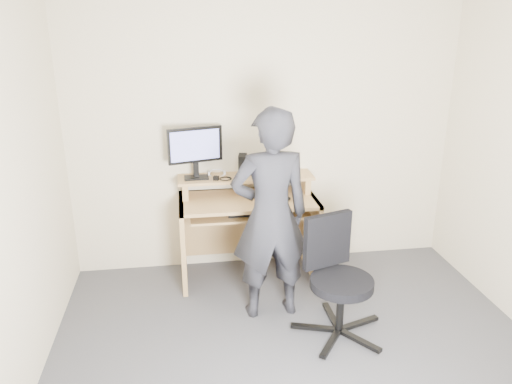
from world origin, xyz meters
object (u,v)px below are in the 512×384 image
object	(u,v)px
monitor	(195,148)
office_chair	(336,273)
person	(270,216)
desk	(247,217)

from	to	relation	value
monitor	office_chair	world-z (taller)	monitor
person	office_chair	bearing A→B (deg)	139.32
monitor	person	distance (m)	0.98
desk	monitor	size ratio (longest dim) A/B	2.55
office_chair	monitor	bearing A→B (deg)	113.35
office_chair	person	bearing A→B (deg)	125.41
monitor	office_chair	xyz separation A→B (m)	(0.96, -1.08, -0.70)
monitor	office_chair	bearing A→B (deg)	-63.38
desk	office_chair	xyz separation A→B (m)	(0.52, -1.01, -0.07)
desk	person	world-z (taller)	person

